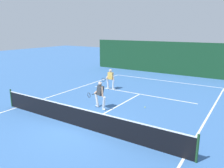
# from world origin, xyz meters

# --- Properties ---
(ground_plane) EXTENTS (80.00, 80.00, 0.00)m
(ground_plane) POSITION_xyz_m (0.00, 0.00, 0.00)
(ground_plane) COLOR #3866A4
(court_line_baseline_far) EXTENTS (9.78, 0.10, 0.01)m
(court_line_baseline_far) POSITION_xyz_m (0.00, 11.55, 0.00)
(court_line_baseline_far) COLOR white
(court_line_baseline_far) RESTS_ON ground_plane
(court_line_sideline_left) EXTENTS (0.10, 23.09, 0.01)m
(court_line_sideline_left) POSITION_xyz_m (-4.89, 0.00, 0.00)
(court_line_sideline_left) COLOR white
(court_line_sideline_left) RESTS_ON ground_plane
(court_line_sideline_right) EXTENTS (0.10, 23.09, 0.01)m
(court_line_sideline_right) POSITION_xyz_m (4.89, 0.00, 0.00)
(court_line_sideline_right) COLOR white
(court_line_sideline_right) RESTS_ON ground_plane
(court_line_service) EXTENTS (7.97, 0.10, 0.01)m
(court_line_service) POSITION_xyz_m (0.00, 6.51, 0.00)
(court_line_service) COLOR white
(court_line_service) RESTS_ON ground_plane
(court_line_centre) EXTENTS (0.10, 6.40, 0.01)m
(court_line_centre) POSITION_xyz_m (0.00, 3.20, 0.00)
(court_line_centre) COLOR white
(court_line_centre) RESTS_ON ground_plane
(tennis_net) EXTENTS (10.72, 0.09, 1.07)m
(tennis_net) POSITION_xyz_m (0.00, 0.00, 0.49)
(tennis_net) COLOR #1E4723
(tennis_net) RESTS_ON ground_plane
(player_near) EXTENTS (1.11, 0.87, 1.60)m
(player_near) POSITION_xyz_m (-0.67, 2.61, 0.87)
(player_near) COLOR silver
(player_near) RESTS_ON ground_plane
(player_far) EXTENTS (0.76, 0.88, 1.56)m
(player_far) POSITION_xyz_m (-2.51, 6.51, 0.85)
(player_far) COLOR silver
(player_far) RESTS_ON ground_plane
(tennis_ball) EXTENTS (0.07, 0.07, 0.07)m
(tennis_ball) POSITION_xyz_m (1.51, 4.10, 0.03)
(tennis_ball) COLOR #D1E033
(tennis_ball) RESTS_ON ground_plane
(back_fence_windscreen) EXTENTS (19.02, 0.12, 3.31)m
(back_fence_windscreen) POSITION_xyz_m (0.00, 14.89, 1.65)
(back_fence_windscreen) COLOR #154123
(back_fence_windscreen) RESTS_ON ground_plane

